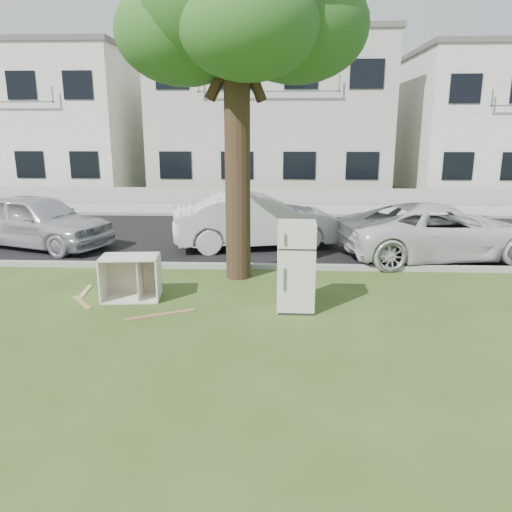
{
  "coord_description": "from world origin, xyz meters",
  "views": [
    {
      "loc": [
        0.47,
        -8.83,
        3.23
      ],
      "look_at": [
        0.05,
        0.6,
        0.79
      ],
      "focal_mm": 35.0,
      "sensor_mm": 36.0,
      "label": 1
    }
  ],
  "objects_px": {
    "car_right": "(441,231)",
    "fridge": "(296,266)",
    "car_center": "(256,220)",
    "cabinet": "(131,278)",
    "car_left": "(37,221)"
  },
  "relations": [
    {
      "from": "car_right",
      "to": "fridge",
      "type": "bearing_deg",
      "value": 125.5
    },
    {
      "from": "car_right",
      "to": "cabinet",
      "type": "bearing_deg",
      "value": 106.09
    },
    {
      "from": "fridge",
      "to": "car_right",
      "type": "relative_size",
      "value": 0.32
    },
    {
      "from": "fridge",
      "to": "cabinet",
      "type": "bearing_deg",
      "value": 173.68
    },
    {
      "from": "fridge",
      "to": "car_right",
      "type": "xyz_separation_m",
      "value": [
        3.76,
        3.85,
        -0.12
      ]
    },
    {
      "from": "car_center",
      "to": "car_right",
      "type": "xyz_separation_m",
      "value": [
        4.69,
        -1.0,
        -0.06
      ]
    },
    {
      "from": "cabinet",
      "to": "car_left",
      "type": "relative_size",
      "value": 0.25
    },
    {
      "from": "car_right",
      "to": "car_left",
      "type": "xyz_separation_m",
      "value": [
        -10.73,
        0.75,
        0.05
      ]
    },
    {
      "from": "car_center",
      "to": "fridge",
      "type": "bearing_deg",
      "value": 177.8
    },
    {
      "from": "car_right",
      "to": "car_left",
      "type": "relative_size",
      "value": 1.15
    },
    {
      "from": "car_center",
      "to": "car_left",
      "type": "bearing_deg",
      "value": 79.18
    },
    {
      "from": "cabinet",
      "to": "car_right",
      "type": "bearing_deg",
      "value": 20.69
    },
    {
      "from": "fridge",
      "to": "car_center",
      "type": "xyz_separation_m",
      "value": [
        -0.94,
        4.84,
        -0.06
      ]
    },
    {
      "from": "cabinet",
      "to": "car_left",
      "type": "distance_m",
      "value": 5.65
    },
    {
      "from": "car_center",
      "to": "car_right",
      "type": "relative_size",
      "value": 0.91
    }
  ]
}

